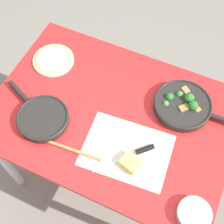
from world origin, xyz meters
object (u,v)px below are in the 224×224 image
object	(u,v)px
skillet_eggs	(43,118)
dinner_plate_stack	(53,59)
grater_knife	(132,154)
cheese_block	(131,163)
prep_bowl_steel	(194,214)
skillet_broccoli	(183,105)
wooden_spoon	(55,144)

from	to	relation	value
skillet_eggs	dinner_plate_stack	xyz separation A→B (m)	(0.14, -0.33, -0.01)
grater_knife	cheese_block	distance (m)	0.05
skillet_eggs	grater_knife	size ratio (longest dim) A/B	1.67
prep_bowl_steel	skillet_eggs	bearing A→B (deg)	-9.16
skillet_broccoli	cheese_block	bearing A→B (deg)	-108.00
wooden_spoon	cheese_block	distance (m)	0.35
grater_knife	dinner_plate_stack	distance (m)	0.67
wooden_spoon	cheese_block	world-z (taller)	cheese_block
skillet_broccoli	grater_knife	xyz separation A→B (m)	(0.13, 0.33, -0.02)
wooden_spoon	skillet_eggs	bearing A→B (deg)	-41.23
cheese_block	prep_bowl_steel	xyz separation A→B (m)	(-0.31, 0.09, 0.00)
skillet_broccoli	skillet_eggs	distance (m)	0.67
skillet_eggs	prep_bowl_steel	world-z (taller)	skillet_eggs
grater_knife	cheese_block	xyz separation A→B (m)	(-0.01, 0.04, 0.01)
dinner_plate_stack	prep_bowl_steel	distance (m)	1.02
grater_knife	dinner_plate_stack	size ratio (longest dim) A/B	1.06
grater_knife	cheese_block	bearing A→B (deg)	58.76
cheese_block	grater_knife	bearing A→B (deg)	-75.57
skillet_broccoli	prep_bowl_steel	bearing A→B (deg)	-67.69
skillet_broccoli	skillet_eggs	size ratio (longest dim) A/B	1.04
cheese_block	prep_bowl_steel	size ratio (longest dim) A/B	0.72
dinner_plate_stack	skillet_broccoli	bearing A→B (deg)	-179.31
skillet_broccoli	dinner_plate_stack	bearing A→B (deg)	180.00
wooden_spoon	grater_knife	xyz separation A→B (m)	(-0.34, -0.10, 0.00)
wooden_spoon	prep_bowl_steel	xyz separation A→B (m)	(-0.66, 0.04, 0.01)
cheese_block	prep_bowl_steel	bearing A→B (deg)	163.31
skillet_broccoli	skillet_eggs	world-z (taller)	skillet_broccoli
skillet_eggs	prep_bowl_steel	bearing A→B (deg)	-165.57
skillet_eggs	skillet_broccoli	bearing A→B (deg)	-125.93
skillet_broccoli	grater_knife	size ratio (longest dim) A/B	1.74
skillet_eggs	wooden_spoon	distance (m)	0.14
wooden_spoon	dinner_plate_stack	size ratio (longest dim) A/B	1.66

